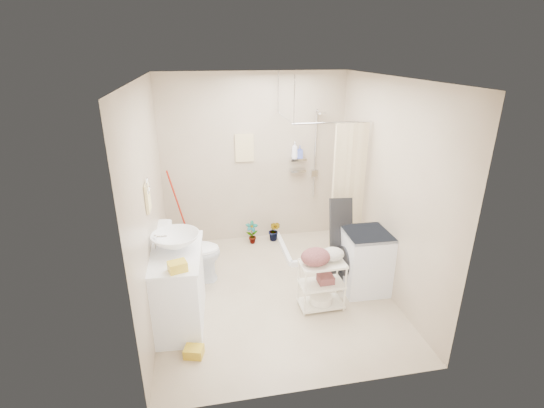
% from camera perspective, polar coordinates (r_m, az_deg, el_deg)
% --- Properties ---
extents(floor, '(3.20, 3.20, 0.00)m').
position_cam_1_polar(floor, '(5.16, 0.31, -12.46)').
color(floor, '#BFAE8F').
rests_on(floor, ground).
extents(ceiling, '(2.80, 3.20, 0.04)m').
position_cam_1_polar(ceiling, '(4.28, 0.39, 17.73)').
color(ceiling, silver).
rests_on(ceiling, ground).
extents(wall_back, '(2.80, 0.04, 2.60)m').
position_cam_1_polar(wall_back, '(6.06, -2.57, 6.38)').
color(wall_back, '#BCAA92').
rests_on(wall_back, ground).
extents(wall_front, '(2.80, 0.04, 2.60)m').
position_cam_1_polar(wall_front, '(3.15, 6.01, -8.81)').
color(wall_front, '#BCAA92').
rests_on(wall_front, ground).
extents(wall_left, '(0.04, 3.20, 2.60)m').
position_cam_1_polar(wall_left, '(4.52, -17.35, -0.00)').
color(wall_left, '#BCAA92').
rests_on(wall_left, ground).
extents(wall_right, '(0.04, 3.20, 2.60)m').
position_cam_1_polar(wall_right, '(5.01, 16.29, 2.19)').
color(wall_right, '#BCAA92').
rests_on(wall_right, ground).
extents(vanity, '(0.63, 1.04, 0.89)m').
position_cam_1_polar(vanity, '(4.54, -13.54, -11.69)').
color(vanity, white).
rests_on(vanity, ground).
extents(sink, '(0.65, 0.65, 0.18)m').
position_cam_1_polar(sink, '(4.34, -13.77, -5.25)').
color(sink, white).
rests_on(sink, vanity).
extents(counter_basket, '(0.21, 0.18, 0.10)m').
position_cam_1_polar(counter_basket, '(3.94, -13.52, -8.78)').
color(counter_basket, gold).
rests_on(counter_basket, vanity).
extents(floor_basket, '(0.31, 0.27, 0.14)m').
position_cam_1_polar(floor_basket, '(4.28, -11.26, -20.03)').
color(floor_basket, gold).
rests_on(floor_basket, ground).
extents(toilet, '(0.83, 0.51, 0.82)m').
position_cam_1_polar(toilet, '(5.29, -11.90, -6.86)').
color(toilet, white).
rests_on(toilet, ground).
extents(mop, '(0.15, 0.15, 1.26)m').
position_cam_1_polar(mop, '(6.13, -13.62, -0.66)').
color(mop, '#AE1D0D').
rests_on(mop, ground).
extents(potted_plant_a, '(0.21, 0.16, 0.37)m').
position_cam_1_polar(potted_plant_a, '(6.23, -2.93, -4.15)').
color(potted_plant_a, brown).
rests_on(potted_plant_a, ground).
extents(potted_plant_b, '(0.25, 0.24, 0.35)m').
position_cam_1_polar(potted_plant_b, '(6.31, 0.34, -3.90)').
color(potted_plant_b, '#974F25').
rests_on(potted_plant_b, ground).
extents(hanging_towel, '(0.28, 0.03, 0.42)m').
position_cam_1_polar(hanging_towel, '(5.98, -4.01, 8.10)').
color(hanging_towel, beige).
rests_on(hanging_towel, wall_back).
extents(towel_ring, '(0.04, 0.22, 0.34)m').
position_cam_1_polar(towel_ring, '(4.27, -17.58, 1.16)').
color(towel_ring, '#FFE798').
rests_on(towel_ring, wall_left).
extents(tp_holder, '(0.08, 0.12, 0.14)m').
position_cam_1_polar(tp_holder, '(4.80, -16.05, -6.21)').
color(tp_holder, white).
rests_on(tp_holder, wall_left).
extents(shower, '(1.10, 1.10, 2.10)m').
position_cam_1_polar(shower, '(5.80, 6.61, 2.97)').
color(shower, white).
rests_on(shower, ground).
extents(shampoo_bottle_a, '(0.13, 0.13, 0.25)m').
position_cam_1_polar(shampoo_bottle_a, '(6.07, 3.30, 7.80)').
color(shampoo_bottle_a, white).
rests_on(shampoo_bottle_a, shower).
extents(shampoo_bottle_b, '(0.09, 0.09, 0.18)m').
position_cam_1_polar(shampoo_bottle_b, '(6.11, 4.04, 7.55)').
color(shampoo_bottle_b, '#4959B5').
rests_on(shampoo_bottle_b, shower).
extents(washing_machine, '(0.56, 0.57, 0.79)m').
position_cam_1_polar(washing_machine, '(5.15, 13.32, -8.00)').
color(washing_machine, silver).
rests_on(washing_machine, ground).
extents(laundry_rack, '(0.53, 0.32, 0.72)m').
position_cam_1_polar(laundry_rack, '(4.73, 7.23, -10.95)').
color(laundry_rack, white).
rests_on(laundry_rack, ground).
extents(ironing_board, '(0.35, 0.18, 1.18)m').
position_cam_1_polar(ironing_board, '(5.11, 9.99, -5.49)').
color(ironing_board, black).
rests_on(ironing_board, ground).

